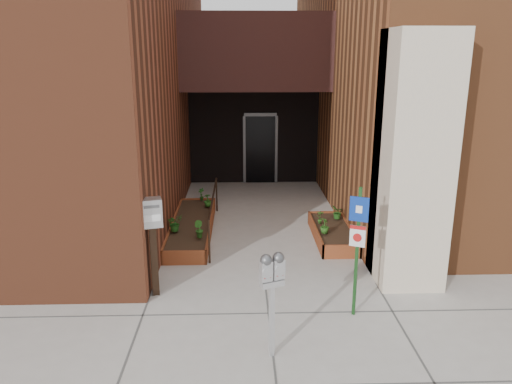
{
  "coord_description": "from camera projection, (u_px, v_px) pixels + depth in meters",
  "views": [
    {
      "loc": [
        -0.43,
        -8.12,
        4.05
      ],
      "look_at": [
        -0.11,
        1.8,
        1.22
      ],
      "focal_mm": 35.0,
      "sensor_mm": 36.0,
      "label": 1
    }
  ],
  "objects": [
    {
      "name": "shrub_left_a",
      "position": [
        175.0,
        223.0,
        10.7
      ],
      "size": [
        0.46,
        0.46,
        0.36
      ],
      "primitive_type": "imported",
      "rotation": [
        0.0,
        0.0,
        0.74
      ],
      "color": "#23621C",
      "rests_on": "planter_left"
    },
    {
      "name": "shrub_right_c",
      "position": [
        338.0,
        212.0,
        11.47
      ],
      "size": [
        0.3,
        0.3,
        0.32
      ],
      "primitive_type": "imported",
      "rotation": [
        0.0,
        0.0,
        4.66
      ],
      "color": "#205217",
      "rests_on": "planter_right"
    },
    {
      "name": "parking_meter",
      "position": [
        272.0,
        278.0,
        6.55
      ],
      "size": [
        0.35,
        0.23,
        1.52
      ],
      "color": "#B8B8BB",
      "rests_on": "ground"
    },
    {
      "name": "planter_right",
      "position": [
        332.0,
        234.0,
        11.05
      ],
      "size": [
        0.8,
        2.2,
        0.3
      ],
      "color": "brown",
      "rests_on": "ground"
    },
    {
      "name": "shrub_right_b",
      "position": [
        320.0,
        217.0,
        11.16
      ],
      "size": [
        0.19,
        0.19,
        0.31
      ],
      "primitive_type": "imported",
      "rotation": [
        0.0,
        0.0,
        2.95
      ],
      "color": "#2C611B",
      "rests_on": "planter_right"
    },
    {
      "name": "planter_left",
      "position": [
        192.0,
        227.0,
        11.44
      ],
      "size": [
        0.9,
        3.6,
        0.3
      ],
      "color": "brown",
      "rests_on": "ground"
    },
    {
      "name": "shrub_right_a",
      "position": [
        325.0,
        226.0,
        10.57
      ],
      "size": [
        0.2,
        0.2,
        0.33
      ],
      "primitive_type": "imported",
      "rotation": [
        0.0,
        0.0,
        1.47
      ],
      "color": "#265518",
      "rests_on": "planter_right"
    },
    {
      "name": "sign_post",
      "position": [
        358.0,
        239.0,
        7.58
      ],
      "size": [
        0.27,
        0.14,
        2.1
      ],
      "color": "#153B16",
      "rests_on": "ground"
    },
    {
      "name": "handrail",
      "position": [
        213.0,
        202.0,
        11.24
      ],
      "size": [
        0.04,
        3.34,
        0.9
      ],
      "color": "black",
      "rests_on": "ground"
    },
    {
      "name": "payment_dropbox",
      "position": [
        152.0,
        226.0,
        8.26
      ],
      "size": [
        0.39,
        0.33,
        1.72
      ],
      "color": "black",
      "rests_on": "ground"
    },
    {
      "name": "shrub_left_d",
      "position": [
        201.0,
        194.0,
        12.89
      ],
      "size": [
        0.24,
        0.24,
        0.33
      ],
      "primitive_type": "imported",
      "rotation": [
        0.0,
        0.0,
        5.55
      ],
      "color": "#1D5518",
      "rests_on": "planter_left"
    },
    {
      "name": "ground",
      "position": [
        265.0,
        285.0,
        8.92
      ],
      "size": [
        80.0,
        80.0,
        0.0
      ],
      "primitive_type": "plane",
      "color": "#9E9991",
      "rests_on": "ground"
    },
    {
      "name": "shrub_left_c",
      "position": [
        208.0,
        200.0,
        12.39
      ],
      "size": [
        0.23,
        0.23,
        0.32
      ],
      "primitive_type": "imported",
      "rotation": [
        0.0,
        0.0,
        3.46
      ],
      "color": "#24601B",
      "rests_on": "planter_left"
    },
    {
      "name": "shrub_left_b",
      "position": [
        199.0,
        229.0,
        10.33
      ],
      "size": [
        0.28,
        0.28,
        0.36
      ],
      "primitive_type": "imported",
      "rotation": [
        0.0,
        0.0,
        2.44
      ],
      "color": "#255A19",
      "rests_on": "planter_left"
    },
    {
      "name": "architecture",
      "position": [
        248.0,
        16.0,
        14.18
      ],
      "size": [
        20.0,
        14.6,
        10.0
      ],
      "color": "brown",
      "rests_on": "ground"
    }
  ]
}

